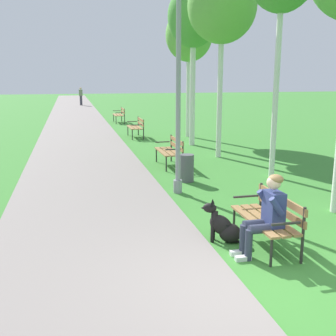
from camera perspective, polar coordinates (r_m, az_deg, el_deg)
The scene contains 14 objects.
ground_plane at distance 5.63m, azimuth 12.96°, elevation -15.89°, with size 120.00×120.00×0.00m, color #3D8433.
paved_path at distance 28.53m, azimuth -12.58°, elevation 6.97°, with size 3.43×60.00×0.04m, color gray.
park_bench_near at distance 6.74m, azimuth 13.73°, elevation -6.34°, with size 0.55×1.50×0.85m.
park_bench_mid at distance 12.37m, azimuth 0.39°, elevation 2.59°, with size 0.55×1.50×0.85m.
park_bench_far at distance 18.30m, azimuth -4.33°, elevation 5.80°, with size 0.55×1.50×0.85m.
park_bench_furthest at distance 24.28m, azimuth -6.64°, elevation 7.42°, with size 0.55×1.50×0.85m.
person_seated_on_near_bench at distance 6.33m, azimuth 13.39°, elevation -5.94°, with size 0.74×0.49×1.25m.
dog_black at distance 6.86m, azimuth 7.67°, elevation -7.99°, with size 0.77×0.49×0.71m.
lamp_post_near at distance 9.29m, azimuth 1.43°, elevation 11.35°, with size 0.24×0.24×4.76m.
birch_tree_fourth at distance 13.89m, azimuth 7.44°, elevation 21.12°, with size 2.16×2.07×5.92m.
birch_tree_fifth at distance 16.27m, azimuth 3.51°, elevation 19.89°, with size 1.90×1.99×5.92m.
birch_tree_sixth at distance 18.47m, azimuth 2.90°, elevation 17.69°, with size 1.98×2.13×5.46m.
litter_bin at distance 10.60m, azimuth 2.61°, elevation -0.00°, with size 0.36×0.36×0.70m, color #515156.
pedestrian_distant at distance 38.80m, azimuth -11.88°, elevation 9.62°, with size 0.32×0.22×1.65m.
Camera 1 is at (-2.29, -4.41, 2.65)m, focal length 44.38 mm.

